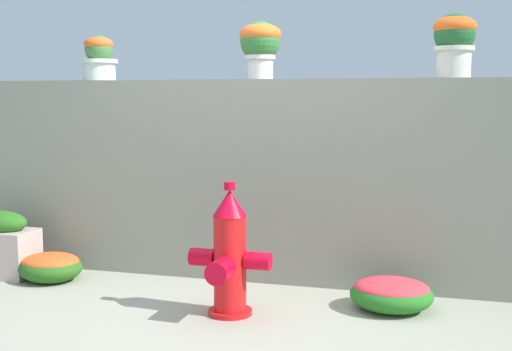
{
  "coord_description": "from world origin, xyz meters",
  "views": [
    {
      "loc": [
        1.34,
        -3.95,
        1.38
      ],
      "look_at": [
        0.01,
        0.72,
        0.81
      ],
      "focal_mm": 47.31,
      "sensor_mm": 36.0,
      "label": 1
    }
  ],
  "objects_px": {
    "potted_plant_1": "(99,57)",
    "planter_box": "(0,245)",
    "potted_plant_2": "(260,43)",
    "potted_plant_3": "(454,40)",
    "flower_bush_right": "(391,293)",
    "flower_bush_left": "(50,266)",
    "fire_hydrant": "(229,257)"
  },
  "relations": [
    {
      "from": "potted_plant_1",
      "to": "flower_bush_left",
      "type": "relative_size",
      "value": 0.73
    },
    {
      "from": "potted_plant_2",
      "to": "potted_plant_3",
      "type": "relative_size",
      "value": 0.97
    },
    {
      "from": "potted_plant_1",
      "to": "flower_bush_right",
      "type": "xyz_separation_m",
      "value": [
        2.35,
        -0.5,
        -1.59
      ]
    },
    {
      "from": "flower_bush_left",
      "to": "flower_bush_right",
      "type": "distance_m",
      "value": 2.53
    },
    {
      "from": "potted_plant_1",
      "to": "planter_box",
      "type": "distance_m",
      "value": 1.66
    },
    {
      "from": "potted_plant_1",
      "to": "potted_plant_2",
      "type": "relative_size",
      "value": 0.84
    },
    {
      "from": "potted_plant_1",
      "to": "planter_box",
      "type": "height_order",
      "value": "potted_plant_1"
    },
    {
      "from": "potted_plant_1",
      "to": "flower_bush_left",
      "type": "height_order",
      "value": "potted_plant_1"
    },
    {
      "from": "potted_plant_2",
      "to": "fire_hydrant",
      "type": "bearing_deg",
      "value": -87.19
    },
    {
      "from": "flower_bush_left",
      "to": "flower_bush_right",
      "type": "bearing_deg",
      "value": -0.11
    },
    {
      "from": "potted_plant_2",
      "to": "planter_box",
      "type": "xyz_separation_m",
      "value": [
        -1.97,
        -0.46,
        -1.53
      ]
    },
    {
      "from": "planter_box",
      "to": "fire_hydrant",
      "type": "bearing_deg",
      "value": -11.86
    },
    {
      "from": "potted_plant_1",
      "to": "potted_plant_2",
      "type": "height_order",
      "value": "potted_plant_2"
    },
    {
      "from": "potted_plant_1",
      "to": "potted_plant_3",
      "type": "distance_m",
      "value": 2.69
    },
    {
      "from": "potted_plant_2",
      "to": "flower_bush_right",
      "type": "relative_size",
      "value": 0.78
    },
    {
      "from": "potted_plant_1",
      "to": "planter_box",
      "type": "relative_size",
      "value": 0.64
    },
    {
      "from": "potted_plant_3",
      "to": "flower_bush_right",
      "type": "bearing_deg",
      "value": -123.91
    },
    {
      "from": "potted_plant_1",
      "to": "potted_plant_3",
      "type": "relative_size",
      "value": 0.82
    },
    {
      "from": "potted_plant_2",
      "to": "fire_hydrant",
      "type": "relative_size",
      "value": 0.5
    },
    {
      "from": "planter_box",
      "to": "flower_bush_right",
      "type": "bearing_deg",
      "value": -0.65
    },
    {
      "from": "planter_box",
      "to": "potted_plant_2",
      "type": "bearing_deg",
      "value": 13.13
    },
    {
      "from": "potted_plant_2",
      "to": "flower_bush_right",
      "type": "bearing_deg",
      "value": -25.64
    },
    {
      "from": "flower_bush_right",
      "to": "potted_plant_2",
      "type": "bearing_deg",
      "value": 154.36
    },
    {
      "from": "potted_plant_3",
      "to": "flower_bush_left",
      "type": "relative_size",
      "value": 0.9
    },
    {
      "from": "flower_bush_right",
      "to": "potted_plant_3",
      "type": "bearing_deg",
      "value": 56.09
    },
    {
      "from": "potted_plant_1",
      "to": "potted_plant_3",
      "type": "bearing_deg",
      "value": 0.25
    },
    {
      "from": "fire_hydrant",
      "to": "potted_plant_2",
      "type": "bearing_deg",
      "value": 92.81
    },
    {
      "from": "fire_hydrant",
      "to": "flower_bush_left",
      "type": "bearing_deg",
      "value": 165.78
    },
    {
      "from": "flower_bush_left",
      "to": "planter_box",
      "type": "bearing_deg",
      "value": 176.37
    },
    {
      "from": "potted_plant_2",
      "to": "potted_plant_3",
      "type": "distance_m",
      "value": 1.37
    },
    {
      "from": "potted_plant_3",
      "to": "flower_bush_right",
      "type": "xyz_separation_m",
      "value": [
        -0.34,
        -0.51,
        -1.66
      ]
    },
    {
      "from": "potted_plant_2",
      "to": "potted_plant_3",
      "type": "height_order",
      "value": "potted_plant_3"
    }
  ]
}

